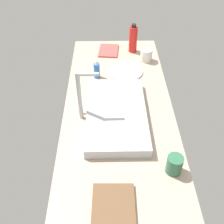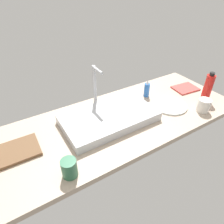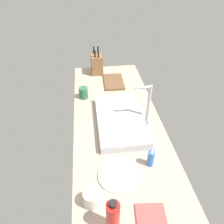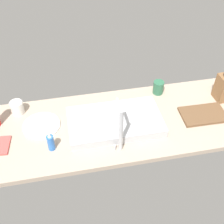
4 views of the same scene
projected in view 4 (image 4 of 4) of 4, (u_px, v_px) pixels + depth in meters
countertop_slab at (117, 125)px, 184.06cm from camera, size 185.76×64.60×3.50cm
sink_basin at (115, 122)px, 179.50cm from camera, size 58.96×33.34×5.73cm
faucet at (120, 127)px, 155.96cm from camera, size 5.50×12.15×30.60cm
cutting_board at (203, 114)px, 187.14cm from camera, size 29.87×18.79×1.80cm
soap_bottle at (51, 142)px, 163.38cm from camera, size 4.15×4.15×13.33cm
dinner_plate at (41, 126)px, 180.17cm from camera, size 23.82×23.82×1.20cm
coffee_mug at (17, 108)px, 186.68cm from camera, size 8.48×8.48×9.00cm
ceramic_cup at (158, 87)px, 201.71cm from camera, size 7.51×7.51×9.65cm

